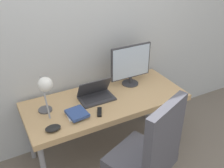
# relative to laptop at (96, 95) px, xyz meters

# --- Properties ---
(wall_back) EXTENTS (8.00, 0.05, 2.60)m
(wall_back) POSITION_rel_laptop_xyz_m (0.09, 0.36, 0.54)
(wall_back) COLOR silver
(wall_back) RESTS_ON ground_plane
(desk) EXTENTS (1.66, 0.71, 0.71)m
(desk) POSITION_rel_laptop_xyz_m (0.09, -0.06, -0.11)
(desk) COLOR tan
(desk) RESTS_ON ground_plane
(laptop) EXTENTS (0.35, 0.22, 0.21)m
(laptop) POSITION_rel_laptop_xyz_m (0.00, 0.00, 0.00)
(laptop) COLOR #38383D
(laptop) RESTS_ON desk
(monitor) EXTENTS (0.48, 0.18, 0.46)m
(monitor) POSITION_rel_laptop_xyz_m (0.47, 0.10, 0.20)
(monitor) COLOR #333338
(monitor) RESTS_ON desk
(desk_lamp) EXTENTS (0.13, 0.29, 0.44)m
(desk_lamp) POSITION_rel_laptop_xyz_m (-0.52, -0.11, 0.28)
(desk_lamp) COLOR #4C4C51
(desk_lamp) RESTS_ON desk
(office_chair) EXTENTS (0.64, 0.63, 1.14)m
(office_chair) POSITION_rel_laptop_xyz_m (0.11, -0.82, -0.14)
(office_chair) COLOR black
(office_chair) RESTS_ON ground_plane
(book_stack) EXTENTS (0.19, 0.21, 0.05)m
(book_stack) POSITION_rel_laptop_xyz_m (-0.28, -0.20, -0.02)
(book_stack) COLOR silver
(book_stack) RESTS_ON desk
(tv_remote) EXTENTS (0.10, 0.14, 0.02)m
(tv_remote) POSITION_rel_laptop_xyz_m (-0.08, -0.25, -0.03)
(tv_remote) COLOR black
(tv_remote) RESTS_ON desk
(game_controller) EXTENTS (0.14, 0.10, 0.04)m
(game_controller) POSITION_rel_laptop_xyz_m (-0.54, -0.28, -0.02)
(game_controller) COLOR black
(game_controller) RESTS_ON desk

